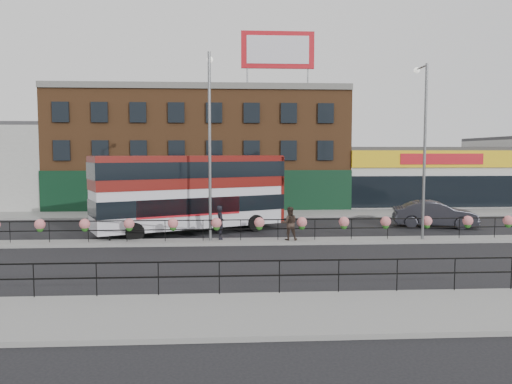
{
  "coord_description": "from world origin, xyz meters",
  "views": [
    {
      "loc": [
        -1.75,
        -26.35,
        4.84
      ],
      "look_at": [
        0.0,
        3.0,
        2.5
      ],
      "focal_mm": 35.0,
      "sensor_mm": 36.0,
      "label": 1
    }
  ],
  "objects": [
    {
      "name": "yellow_line_outer",
      "position": [
        0.0,
        -9.88,
        0.01
      ],
      "size": [
        60.0,
        0.1,
        0.01
      ],
      "primitive_type": "cube",
      "color": "gold",
      "rests_on": "ground"
    },
    {
      "name": "billboard",
      "position": [
        2.5,
        14.99,
        13.18
      ],
      "size": [
        6.0,
        0.29,
        4.4
      ],
      "color": "red",
      "rests_on": "brick_building"
    },
    {
      "name": "brick_building",
      "position": [
        -4.0,
        19.96,
        5.13
      ],
      "size": [
        25.0,
        12.21,
        10.3
      ],
      "color": "brown",
      "rests_on": "ground"
    },
    {
      "name": "pedestrian_b",
      "position": [
        1.61,
        -0.06,
        1.04
      ],
      "size": [
        0.94,
        0.76,
        1.79
      ],
      "primitive_type": "imported",
      "rotation": [
        0.0,
        0.0,
        3.09
      ],
      "color": "#362821",
      "rests_on": "median"
    },
    {
      "name": "car",
      "position": [
        11.7,
        4.91,
        0.85
      ],
      "size": [
        4.02,
        5.95,
        1.71
      ],
      "primitive_type": "imported",
      "rotation": [
        0.0,
        0.0,
        1.35
      ],
      "color": "#27282F",
      "rests_on": "ground"
    },
    {
      "name": "supermarket",
      "position": [
        16.0,
        19.9,
        2.65
      ],
      "size": [
        15.0,
        12.25,
        5.3
      ],
      "color": "silver",
      "rests_on": "ground"
    },
    {
      "name": "median_railing",
      "position": [
        -0.0,
        0.0,
        1.05
      ],
      "size": [
        30.04,
        0.56,
        1.23
      ],
      "color": "black",
      "rests_on": "median"
    },
    {
      "name": "north_pavement",
      "position": [
        0.0,
        12.0,
        0.07
      ],
      "size": [
        60.0,
        4.0,
        0.15
      ],
      "primitive_type": "cube",
      "color": "gray",
      "rests_on": "ground"
    },
    {
      "name": "yellow_line_inner",
      "position": [
        0.0,
        -9.7,
        0.01
      ],
      "size": [
        60.0,
        0.1,
        0.01
      ],
      "primitive_type": "cube",
      "color": "gold",
      "rests_on": "ground"
    },
    {
      "name": "lamp_column_east",
      "position": [
        8.85,
        0.04,
        5.73
      ],
      "size": [
        0.34,
        1.65,
        9.41
      ],
      "color": "slate",
      "rests_on": "median"
    },
    {
      "name": "lamp_column_west",
      "position": [
        -2.62,
        0.35,
        6.04
      ],
      "size": [
        0.36,
        1.74,
        9.94
      ],
      "color": "slate",
      "rests_on": "median"
    },
    {
      "name": "south_railing",
      "position": [
        -2.0,
        -10.1,
        0.96
      ],
      "size": [
        20.04,
        0.05,
        1.12
      ],
      "color": "black",
      "rests_on": "south_pavement"
    },
    {
      "name": "pedestrian_a",
      "position": [
        -2.09,
        0.4,
        1.06
      ],
      "size": [
        0.75,
        0.57,
        1.83
      ],
      "primitive_type": "imported",
      "rotation": [
        0.0,
        0.0,
        1.67
      ],
      "color": "black",
      "rests_on": "median"
    },
    {
      "name": "median",
      "position": [
        0.0,
        0.0,
        0.07
      ],
      "size": [
        60.0,
        1.6,
        0.15
      ],
      "primitive_type": "cube",
      "color": "gray",
      "rests_on": "ground"
    },
    {
      "name": "double_decker_bus",
      "position": [
        -3.85,
        3.55,
        2.85
      ],
      "size": [
        11.56,
        7.23,
        4.65
      ],
      "color": "silver",
      "rests_on": "ground"
    },
    {
      "name": "traffic_light_median",
      "position": [
        -8.0,
        0.39,
        2.47
      ],
      "size": [
        0.15,
        0.28,
        3.65
      ],
      "color": "black",
      "rests_on": "median"
    },
    {
      "name": "south_pavement",
      "position": [
        0.0,
        -12.0,
        0.07
      ],
      "size": [
        60.0,
        4.0,
        0.15
      ],
      "primitive_type": "cube",
      "color": "gray",
      "rests_on": "ground"
    },
    {
      "name": "ground",
      "position": [
        0.0,
        0.0,
        0.0
      ],
      "size": [
        120.0,
        120.0,
        0.0
      ],
      "primitive_type": "plane",
      "color": "black",
      "rests_on": "ground"
    }
  ]
}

